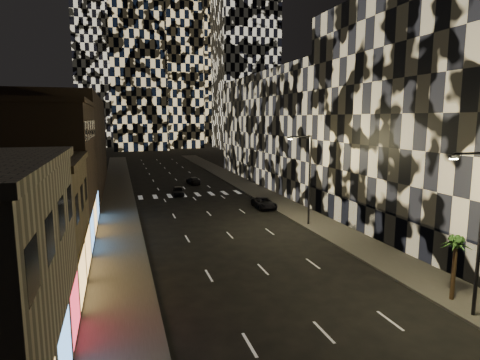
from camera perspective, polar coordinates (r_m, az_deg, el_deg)
sidewalk_left at (r=57.00m, az=-16.99°, el=-2.49°), size 4.00×120.00×0.15m
sidewalk_right at (r=60.30m, az=2.37°, el=-1.51°), size 4.00×120.00×0.15m
curb_left at (r=57.03m, az=-14.88°, el=-2.40°), size 0.20×120.00×0.15m
curb_right at (r=59.64m, az=0.46°, el=-1.62°), size 0.20×120.00×0.15m
retail_brown at (r=40.45m, az=-27.27°, el=0.94°), size 10.00×15.00×12.00m
retail_filler_left at (r=66.50m, az=-23.34°, el=4.75°), size 10.00×40.00×14.00m
midrise_right at (r=42.53m, az=27.56°, el=8.03°), size 16.00×25.00×22.00m
midrise_base at (r=38.70m, az=18.34°, el=-5.62°), size 0.60×25.00×3.00m
midrise_filler_right at (r=69.64m, az=8.34°, el=7.17°), size 16.00×40.00×18.00m
tower_right_mid at (r=152.99m, az=0.67°, el=23.59°), size 20.00×20.00×100.00m
tower_center_low at (r=150.72m, az=-14.65°, el=22.57°), size 18.00×18.00×95.00m
streetlight_near at (r=24.69m, az=30.75°, el=-5.28°), size 2.55×0.25×9.00m
streetlight_far at (r=40.61m, az=9.56°, el=0.90°), size 2.55×0.25×9.00m
car_dark_midlane at (r=57.39m, az=-8.78°, el=-1.55°), size 1.83×3.92×1.30m
car_dark_oncoming at (r=67.20m, az=-6.65°, el=-0.06°), size 2.04×4.20×1.18m
car_dark_rightlane at (r=48.73m, az=3.44°, el=-3.30°), size 2.35×4.79×1.31m
palm_tree at (r=26.89m, az=28.35°, el=-8.40°), size 1.98×1.98×3.90m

